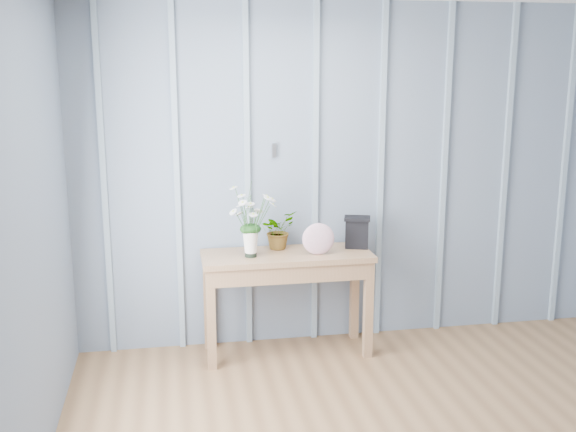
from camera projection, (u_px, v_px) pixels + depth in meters
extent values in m
cube|color=gray|center=(348.00, 176.00, 4.98)|extent=(4.00, 0.01, 2.50)
cube|color=#A6A6AA|center=(274.00, 151.00, 4.82)|extent=(0.03, 0.01, 0.10)
cube|color=#8499A9|center=(104.00, 183.00, 4.66)|extent=(0.04, 0.03, 2.50)
cube|color=#8499A9|center=(177.00, 181.00, 4.75)|extent=(0.04, 0.03, 2.50)
cube|color=#8499A9|center=(247.00, 179.00, 4.84)|extent=(0.04, 0.03, 2.50)
cube|color=#8499A9|center=(315.00, 177.00, 4.92)|extent=(0.04, 0.03, 2.50)
cube|color=#8499A9|center=(381.00, 175.00, 5.01)|extent=(0.04, 0.03, 2.50)
cube|color=#8499A9|center=(444.00, 173.00, 5.10)|extent=(0.04, 0.03, 2.50)
cube|color=#8499A9|center=(505.00, 171.00, 5.18)|extent=(0.04, 0.03, 2.50)
cube|color=#8499A9|center=(564.00, 170.00, 5.27)|extent=(0.04, 0.03, 2.50)
cube|color=#8D6645|center=(287.00, 256.00, 4.76)|extent=(1.20, 0.45, 0.04)
cube|color=#8D6645|center=(287.00, 267.00, 4.78)|extent=(1.13, 0.42, 0.12)
cube|color=#8D6645|center=(211.00, 320.00, 4.57)|extent=(0.06, 0.06, 0.71)
cube|color=#8D6645|center=(368.00, 310.00, 4.77)|extent=(0.06, 0.06, 0.71)
cube|color=#8D6645|center=(208.00, 302.00, 4.92)|extent=(0.06, 0.06, 0.71)
cube|color=#8D6645|center=(354.00, 293.00, 5.11)|extent=(0.06, 0.06, 0.71)
cylinder|color=black|center=(251.00, 253.00, 4.66)|extent=(0.08, 0.08, 0.05)
cone|color=white|center=(251.00, 242.00, 4.65)|extent=(0.15, 0.15, 0.19)
ellipsoid|color=#0F340F|center=(250.00, 229.00, 4.63)|extent=(0.15, 0.12, 0.08)
imported|color=#0F340F|center=(278.00, 230.00, 4.85)|extent=(0.33, 0.32, 0.27)
ellipsoid|color=#964873|center=(318.00, 239.00, 4.70)|extent=(0.23, 0.09, 0.23)
cube|color=black|center=(357.00, 234.00, 4.89)|extent=(0.19, 0.17, 0.21)
cube|color=black|center=(357.00, 218.00, 4.86)|extent=(0.22, 0.19, 0.02)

